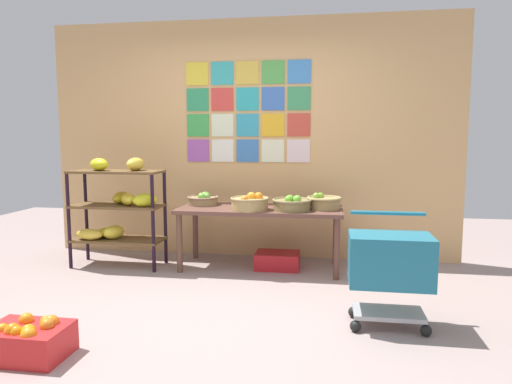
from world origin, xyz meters
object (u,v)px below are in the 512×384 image
Objects in this scene: fruit_basket_back_right at (324,202)px; fruit_basket_right at (203,199)px; banana_shelf_unit at (117,206)px; fruit_basket_left at (250,202)px; display_table at (260,214)px; orange_crate_foreground at (28,340)px; produce_crate_under_table at (278,260)px; fruit_basket_centre at (292,204)px; shopping_cart at (390,264)px.

fruit_basket_back_right is 1.06× the size of fruit_basket_right.
fruit_basket_left is at bearing -0.38° from banana_shelf_unit.
display_table is 0.66m from fruit_basket_right.
orange_crate_foreground is at bearing -102.06° from fruit_basket_right.
fruit_basket_back_right is 0.92× the size of fruit_basket_left.
fruit_basket_left is 0.70m from produce_crate_under_table.
orange_crate_foreground is (-1.77, -2.19, -0.59)m from fruit_basket_back_right.
fruit_basket_centre is 2.59m from orange_crate_foreground.
fruit_basket_left is at bearing -25.73° from fruit_basket_right.
fruit_basket_right is at bearing 16.81° from banana_shelf_unit.
shopping_cart is (1.13, -1.34, -0.10)m from display_table.
display_table is 5.05× the size of fruit_basket_right.
fruit_basket_left is 0.79× the size of orange_crate_foreground.
fruit_basket_centre reaches higher than fruit_basket_right.
orange_crate_foreground is at bearing -117.30° from display_table.
banana_shelf_unit is 1.42m from fruit_basket_left.
banana_shelf_unit is 2.98× the size of fruit_basket_left.
produce_crate_under_table is at bearing 140.58° from fruit_basket_centre.
fruit_basket_back_right is at bearing 4.44° from banana_shelf_unit.
fruit_basket_right is at bearing 154.27° from fruit_basket_left.
banana_shelf_unit is at bearing -163.19° from fruit_basket_right.
fruit_basket_left is at bearing -116.15° from display_table.
fruit_basket_centre is 0.49× the size of shopping_cart.
fruit_basket_left is at bearing 62.61° from orange_crate_foreground.
orange_crate_foreground is at bearing -79.68° from banana_shelf_unit.
fruit_basket_centre is (0.97, -0.23, 0.01)m from fruit_basket_right.
fruit_basket_left reaches higher than produce_crate_under_table.
display_table reaches higher than orange_crate_foreground.
fruit_basket_back_right is 0.89× the size of fruit_basket_centre.
banana_shelf_unit is 2.13m from orange_crate_foreground.
shopping_cart is (1.21, -1.18, -0.25)m from fruit_basket_left.
banana_shelf_unit is at bearing -174.26° from display_table.
display_table is 3.71× the size of produce_crate_under_table.
fruit_basket_left is at bearing -147.07° from produce_crate_under_table.
fruit_basket_left is 1.71m from shopping_cart.
display_table is 0.66m from fruit_basket_back_right.
banana_shelf_unit reaches higher than display_table.
banana_shelf_unit is 1.83m from fruit_basket_centre.
banana_shelf_unit is 3.45× the size of fruit_basket_right.
fruit_basket_left reaches higher than orange_crate_foreground.
fruit_basket_left reaches higher than display_table.
fruit_basket_back_right is at bearing 51.10° from orange_crate_foreground.
fruit_basket_right is 0.84× the size of fruit_basket_centre.
fruit_basket_left reaches higher than fruit_basket_back_right.
fruit_basket_right is at bearing 173.03° from produce_crate_under_table.
fruit_basket_back_right is 1.46m from shopping_cart.
fruit_basket_back_right is (2.14, 0.17, 0.07)m from banana_shelf_unit.
fruit_basket_left reaches higher than fruit_basket_centre.
fruit_basket_back_right is at bearing 23.35° from fruit_basket_centre.
banana_shelf_unit is at bearing -178.99° from fruit_basket_centre.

